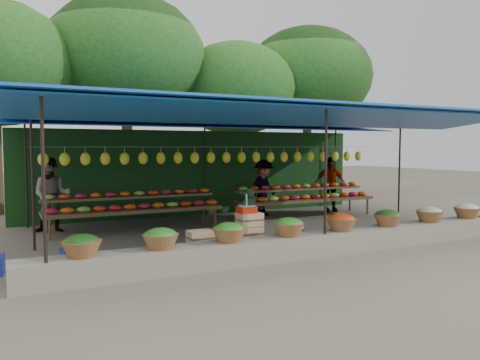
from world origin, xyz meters
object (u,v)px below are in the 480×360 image
weighing_scale (246,208)px  vendor_seated (249,214)px  blue_crate_back (75,256)px  crate_counter (248,237)px

weighing_scale → vendor_seated: weighing_scale is taller
vendor_seated → blue_crate_back: bearing=15.4°
weighing_scale → crate_counter: bearing=0.0°
crate_counter → weighing_scale: 0.55m
crate_counter → blue_crate_back: crate_counter is taller
blue_crate_back → vendor_seated: bearing=0.3°
blue_crate_back → weighing_scale: bearing=-20.0°
vendor_seated → blue_crate_back: (-3.71, -0.57, -0.43)m
crate_counter → weighing_scale: size_ratio=6.45×
crate_counter → weighing_scale: bearing=180.0°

